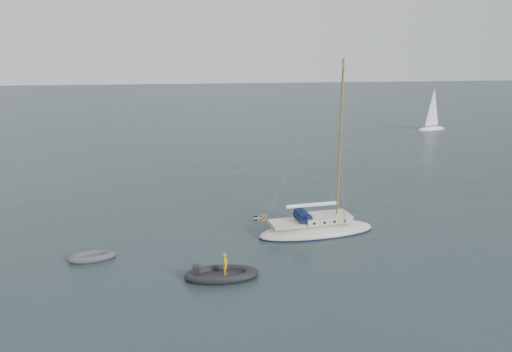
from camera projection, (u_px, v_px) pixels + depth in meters
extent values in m
plane|color=black|center=(268.00, 239.00, 33.47)|extent=(300.00, 300.00, 0.00)
ellipsoid|color=beige|center=(317.00, 232.00, 34.42)|extent=(8.25, 2.57, 1.38)
cube|color=beige|center=(326.00, 218.00, 34.28)|extent=(3.30, 1.74, 0.50)
cube|color=beige|center=(286.00, 222.00, 33.91)|extent=(2.20, 1.74, 0.23)
cylinder|color=#0F193B|center=(302.00, 216.00, 33.97)|extent=(0.88, 1.51, 0.88)
cube|color=#0F193B|center=(300.00, 214.00, 33.90)|extent=(0.41, 1.51, 0.37)
cylinder|color=olive|center=(341.00, 143.00, 33.08)|extent=(0.14, 0.14, 11.00)
cylinder|color=olive|center=(341.00, 135.00, 32.95)|extent=(0.05, 2.02, 0.05)
cylinder|color=olive|center=(311.00, 205.00, 33.87)|extent=(3.85, 0.09, 0.09)
cylinder|color=white|center=(311.00, 205.00, 33.86)|extent=(3.58, 0.26, 0.26)
cylinder|color=#9A9BA2|center=(264.00, 218.00, 33.60)|extent=(0.04, 2.02, 0.04)
torus|color=#FF4801|center=(263.00, 215.00, 34.12)|extent=(0.50, 0.09, 0.50)
cylinder|color=olive|center=(260.00, 219.00, 33.57)|extent=(0.03, 0.03, 0.83)
cube|color=#00105F|center=(256.00, 216.00, 33.47)|extent=(0.55, 0.02, 0.35)
cube|color=#FFB500|center=(256.00, 216.00, 33.47)|extent=(0.57, 0.03, 0.08)
cube|color=#FFB500|center=(257.00, 216.00, 33.48)|extent=(0.08, 0.03, 0.37)
cylinder|color=black|center=(306.00, 215.00, 34.95)|extent=(0.17, 0.06, 0.17)
cylinder|color=black|center=(313.00, 223.00, 33.26)|extent=(0.17, 0.06, 0.17)
cylinder|color=black|center=(316.00, 214.00, 35.05)|extent=(0.17, 0.06, 0.17)
cylinder|color=black|center=(323.00, 223.00, 33.37)|extent=(0.17, 0.06, 0.17)
cylinder|color=black|center=(326.00, 214.00, 35.16)|extent=(0.17, 0.06, 0.17)
cylinder|color=black|center=(334.00, 222.00, 33.47)|extent=(0.17, 0.06, 0.17)
cylinder|color=black|center=(336.00, 213.00, 35.26)|extent=(0.17, 0.06, 0.17)
cylinder|color=black|center=(344.00, 222.00, 33.58)|extent=(0.17, 0.06, 0.17)
cube|color=#49494E|center=(92.00, 258.00, 30.21)|extent=(1.72, 0.71, 0.10)
cube|color=black|center=(222.00, 275.00, 27.77)|extent=(2.61, 1.09, 0.13)
cube|color=black|center=(196.00, 272.00, 27.48)|extent=(0.38, 0.38, 0.65)
imported|color=orange|center=(225.00, 264.00, 27.63)|extent=(0.41, 0.52, 1.26)
ellipsoid|color=white|center=(431.00, 129.00, 78.04)|extent=(5.35, 1.78, 0.89)
cylinder|color=#9A9BA2|center=(433.00, 107.00, 77.16)|extent=(0.09, 0.09, 6.24)
cone|color=white|center=(433.00, 107.00, 77.16)|extent=(2.85, 2.85, 5.80)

